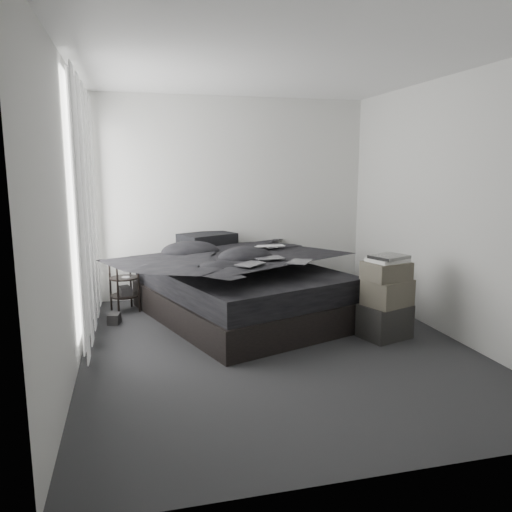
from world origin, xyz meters
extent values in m
cube|color=#2B2B2D|center=(0.00, 0.00, 0.00)|extent=(3.60, 4.20, 0.01)
cube|color=white|center=(0.00, 0.00, 2.60)|extent=(3.60, 4.20, 0.01)
cube|color=silver|center=(0.00, 2.10, 1.30)|extent=(3.60, 0.01, 2.60)
cube|color=silver|center=(0.00, -2.10, 1.30)|extent=(3.60, 0.01, 2.60)
cube|color=silver|center=(-1.80, 0.00, 1.30)|extent=(0.01, 4.20, 2.60)
cube|color=silver|center=(1.80, 0.00, 1.30)|extent=(0.01, 4.20, 2.60)
cube|color=white|center=(-1.78, 0.90, 1.35)|extent=(0.02, 2.00, 2.30)
cube|color=white|center=(-1.73, 0.90, 1.28)|extent=(0.06, 2.12, 2.48)
cube|color=black|center=(-0.11, 1.02, 0.16)|extent=(2.43, 2.78, 0.32)
cube|color=black|center=(-0.11, 1.02, 0.44)|extent=(2.34, 2.69, 0.25)
imported|color=black|center=(-0.09, 0.97, 0.70)|extent=(2.28, 2.44, 0.27)
cube|color=black|center=(-0.46, 1.86, 0.65)|extent=(0.82, 0.68, 0.16)
cube|color=black|center=(-0.38, 1.86, 0.80)|extent=(0.79, 0.69, 0.15)
imported|color=silver|center=(0.28, 1.21, 0.85)|extent=(0.38, 0.25, 0.03)
cube|color=black|center=(-0.17, 0.34, 0.84)|extent=(0.35, 0.34, 0.01)
cube|color=black|center=(0.09, 0.61, 0.85)|extent=(0.32, 0.23, 0.01)
cube|color=black|center=(0.34, 0.34, 0.86)|extent=(0.33, 0.35, 0.01)
cylinder|color=black|center=(-1.42, 1.60, 0.31)|extent=(0.43, 0.43, 0.62)
cube|color=white|center=(-1.41, 1.59, 0.62)|extent=(0.30, 0.27, 0.01)
cube|color=black|center=(-1.54, 1.13, 0.06)|extent=(0.16, 0.19, 0.12)
cube|color=black|center=(1.14, -0.01, 0.17)|extent=(0.55, 0.48, 0.34)
cube|color=#524D41|center=(1.15, -0.01, 0.47)|extent=(0.52, 0.47, 0.26)
cube|color=#524D41|center=(1.13, -0.01, 0.69)|extent=(0.48, 0.42, 0.18)
cube|color=silver|center=(1.14, -0.01, 0.80)|extent=(0.42, 0.37, 0.04)
cube|color=silver|center=(1.15, -0.01, 0.83)|extent=(0.42, 0.38, 0.03)
camera|label=1|loc=(-1.30, -4.39, 1.72)|focal=35.00mm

